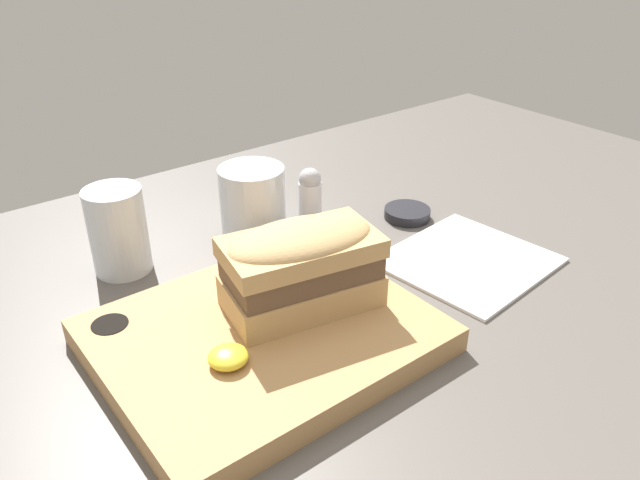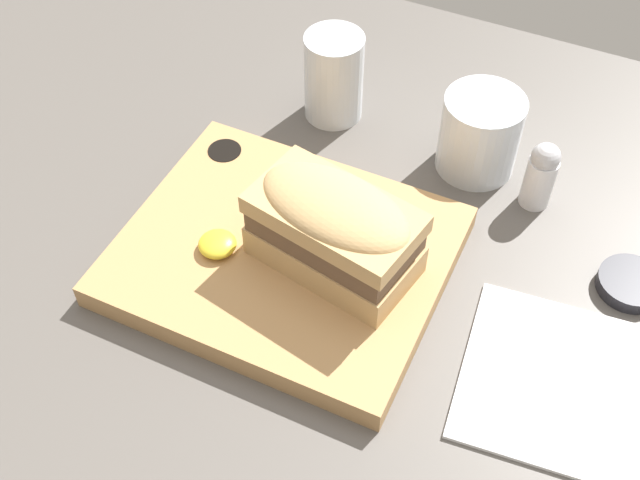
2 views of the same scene
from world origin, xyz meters
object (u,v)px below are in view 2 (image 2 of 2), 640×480
object	(u,v)px
wine_glass	(479,136)
napkin	(568,385)
sandwich	(335,227)
condiment_dish	(630,284)
serving_board	(284,255)
water_glass	(334,82)
salt_shaker	(541,174)

from	to	relation	value
wine_glass	napkin	bearing A→B (deg)	-55.03
sandwich	condiment_dish	bearing A→B (deg)	22.73
wine_glass	napkin	size ratio (longest dim) A/B	0.45
wine_glass	condiment_dish	size ratio (longest dim) A/B	1.41
condiment_dish	serving_board	bearing A→B (deg)	-160.07
serving_board	wine_glass	world-z (taller)	wine_glass
serving_board	wine_glass	bearing A→B (deg)	59.38
sandwich	water_glass	size ratio (longest dim) A/B	1.59
salt_shaker	condiment_dish	bearing A→B (deg)	-32.38
water_glass	sandwich	bearing A→B (deg)	-65.35
water_glass	salt_shaker	xyz separation A→B (cm)	(23.64, -3.74, -0.45)
serving_board	salt_shaker	distance (cm)	25.98
sandwich	napkin	size ratio (longest dim) A/B	0.83
serving_board	sandwich	world-z (taller)	sandwich
sandwich	wine_glass	xyz separation A→B (cm)	(7.01, 19.74, -3.10)
sandwich	napkin	distance (cm)	23.38
salt_shaker	condiment_dish	distance (cm)	13.17
serving_board	napkin	distance (cm)	27.22
water_glass	condiment_dish	distance (cm)	36.21
serving_board	napkin	xyz separation A→B (cm)	(27.15, -1.66, -1.06)
water_glass	serving_board	bearing A→B (deg)	-77.52
wine_glass	salt_shaker	distance (cm)	7.43
wine_glass	salt_shaker	xyz separation A→B (cm)	(7.00, -2.50, -0.15)
napkin	wine_glass	bearing A→B (deg)	124.97
serving_board	salt_shaker	size ratio (longest dim) A/B	3.88
serving_board	condiment_dish	distance (cm)	31.61
water_glass	condiment_dish	xyz separation A→B (cm)	(34.44, -10.58, -3.60)
water_glass	napkin	distance (cm)	39.53
wine_glass	condiment_dish	xyz separation A→B (cm)	(17.80, -9.35, -3.31)
wine_glass	serving_board	bearing A→B (deg)	-120.62
water_glass	napkin	world-z (taller)	water_glass
water_glass	wine_glass	world-z (taller)	water_glass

